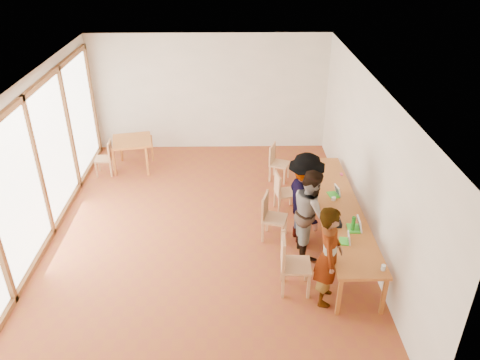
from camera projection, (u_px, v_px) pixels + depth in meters
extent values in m
plane|color=brown|center=(204.00, 232.00, 9.15)|extent=(8.00, 8.00, 0.00)
cube|color=beige|center=(210.00, 93.00, 11.93)|extent=(6.00, 0.10, 3.00)
cube|color=beige|center=(181.00, 336.00, 4.93)|extent=(6.00, 0.10, 3.00)
cube|color=beige|center=(367.00, 163.00, 8.48)|extent=(0.10, 8.00, 3.00)
cube|color=white|center=(36.00, 165.00, 8.38)|extent=(0.10, 8.00, 3.00)
cube|color=white|center=(198.00, 82.00, 7.69)|extent=(6.00, 8.00, 0.04)
cube|color=#A76025|center=(338.00, 207.00, 8.60)|extent=(0.80, 4.00, 0.05)
cube|color=#A76025|center=(339.00, 297.00, 7.08)|extent=(0.06, 0.06, 0.70)
cube|color=#A76025|center=(304.00, 175.00, 10.47)|extent=(0.06, 0.06, 0.70)
cube|color=#A76025|center=(384.00, 296.00, 7.09)|extent=(0.06, 0.06, 0.70)
cube|color=#A76025|center=(334.00, 175.00, 10.48)|extent=(0.06, 0.06, 0.70)
cube|color=#A76025|center=(132.00, 141.00, 11.21)|extent=(0.90, 0.90, 0.05)
cube|color=#A76025|center=(114.00, 162.00, 11.05)|extent=(0.05, 0.05, 0.70)
cube|color=#A76025|center=(121.00, 148.00, 11.73)|extent=(0.05, 0.05, 0.70)
cube|color=#A76025|center=(147.00, 162.00, 11.06)|extent=(0.05, 0.05, 0.70)
cube|color=#A76025|center=(152.00, 148.00, 11.74)|extent=(0.05, 0.05, 0.70)
cube|color=tan|center=(296.00, 265.00, 7.51)|extent=(0.50, 0.50, 0.05)
cube|color=tan|center=(283.00, 252.00, 7.39)|extent=(0.07, 0.48, 0.50)
cube|color=tan|center=(275.00, 219.00, 8.78)|extent=(0.54, 0.54, 0.04)
cube|color=tan|center=(265.00, 206.00, 8.71)|extent=(0.16, 0.43, 0.45)
cube|color=tan|center=(286.00, 193.00, 9.66)|extent=(0.47, 0.47, 0.04)
cube|color=tan|center=(277.00, 184.00, 9.52)|extent=(0.11, 0.41, 0.43)
cube|color=tan|center=(280.00, 164.00, 10.82)|extent=(0.53, 0.53, 0.04)
cube|color=tan|center=(272.00, 154.00, 10.77)|extent=(0.19, 0.39, 0.43)
cube|color=tan|center=(104.00, 159.00, 11.09)|extent=(0.41, 0.41, 0.04)
cube|color=tan|center=(110.00, 150.00, 10.99)|extent=(0.06, 0.39, 0.41)
imported|color=gray|center=(329.00, 256.00, 7.13)|extent=(0.53, 0.69, 1.72)
imported|color=gray|center=(311.00, 212.00, 8.26)|extent=(0.67, 0.83, 1.65)
imported|color=gray|center=(304.00, 199.00, 8.54)|extent=(0.86, 1.26, 1.79)
cube|color=green|center=(344.00, 241.00, 7.62)|extent=(0.19, 0.24, 0.02)
cube|color=white|center=(349.00, 238.00, 7.57)|extent=(0.10, 0.20, 0.18)
cube|color=green|center=(353.00, 229.00, 7.93)|extent=(0.20, 0.28, 0.03)
cube|color=white|center=(360.00, 224.00, 7.88)|extent=(0.09, 0.25, 0.22)
cube|color=green|center=(333.00, 195.00, 8.92)|extent=(0.21, 0.27, 0.02)
cube|color=white|center=(338.00, 190.00, 8.89)|extent=(0.11, 0.23, 0.20)
imported|color=gold|center=(316.00, 179.00, 9.39)|extent=(0.16, 0.16, 0.10)
cylinder|color=#18681A|center=(353.00, 224.00, 7.83)|extent=(0.07, 0.07, 0.28)
cylinder|color=silver|center=(383.00, 268.00, 6.99)|extent=(0.07, 0.07, 0.09)
cylinder|color=white|center=(334.00, 199.00, 8.76)|extent=(0.08, 0.08, 0.06)
cube|color=#E9397F|center=(341.00, 174.00, 9.66)|extent=(0.05, 0.10, 0.01)
cube|color=black|center=(336.00, 222.00, 8.05)|extent=(0.16, 0.26, 0.09)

